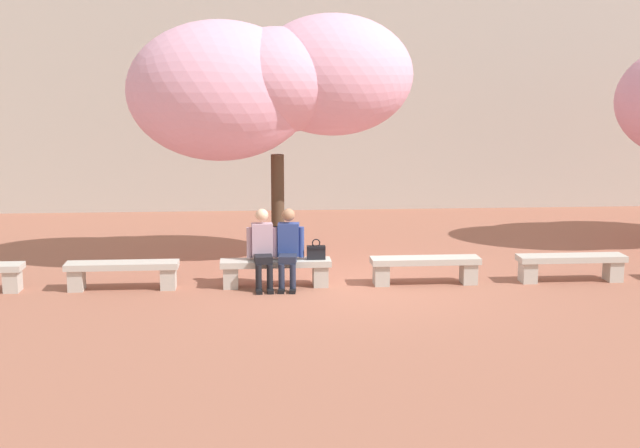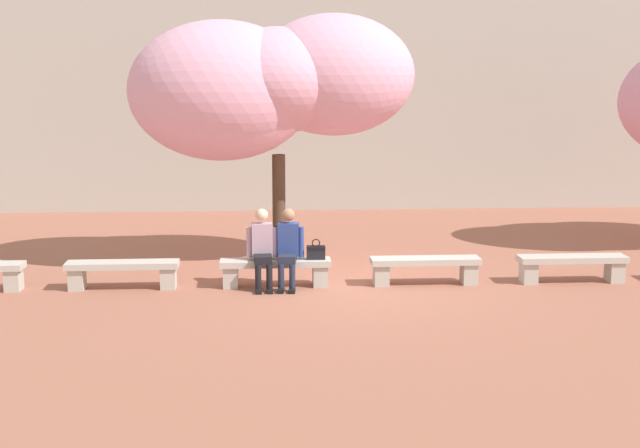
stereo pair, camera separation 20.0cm
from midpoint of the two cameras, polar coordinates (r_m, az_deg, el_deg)
ground_plane at (r=14.75m, az=2.36°, el=-3.94°), size 100.00×100.00×0.00m
building_facade at (r=24.43m, az=-0.02°, el=13.80°), size 28.41×4.00×10.41m
stone_bench_near_west at (r=14.78m, az=-12.14°, el=-2.93°), size 1.81×0.43×0.45m
stone_bench_center at (r=14.61m, az=-2.47°, el=-2.86°), size 1.81×0.43×0.45m
stone_bench_near_east at (r=14.86m, az=7.14°, el=-2.71°), size 1.81×0.43×0.45m
stone_bench_east_end at (r=15.50m, az=16.19°, el=-2.50°), size 1.81×0.43×0.45m
person_seated_left at (r=14.47m, az=-3.31°, el=-1.39°), size 0.51×0.70×1.29m
person_seated_right at (r=14.48m, az=-1.66°, el=-1.37°), size 0.51×0.71×1.29m
handbag at (r=14.58m, az=0.13°, el=-1.77°), size 0.30×0.15×0.34m
cherry_tree_main at (r=16.02m, az=-2.84°, el=8.97°), size 5.10×2.80×4.51m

